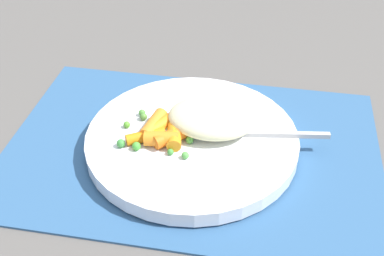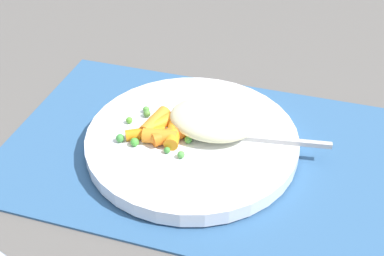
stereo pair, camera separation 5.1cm
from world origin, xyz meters
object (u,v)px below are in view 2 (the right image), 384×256
object	(u,v)px
plate	(192,141)
carrot_portion	(164,129)
rice_mound	(213,119)
fork	(229,136)

from	to	relation	value
plate	carrot_portion	world-z (taller)	carrot_portion
plate	rice_mound	distance (m)	0.04
plate	fork	size ratio (longest dim) A/B	1.31
carrot_portion	fork	distance (m)	0.08
fork	plate	bearing A→B (deg)	8.36
plate	fork	distance (m)	0.05
rice_mound	carrot_portion	distance (m)	0.06
carrot_portion	rice_mound	bearing A→B (deg)	-153.92
plate	rice_mound	xyz separation A→B (m)	(-0.02, -0.02, 0.02)
carrot_portion	fork	bearing A→B (deg)	-168.38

